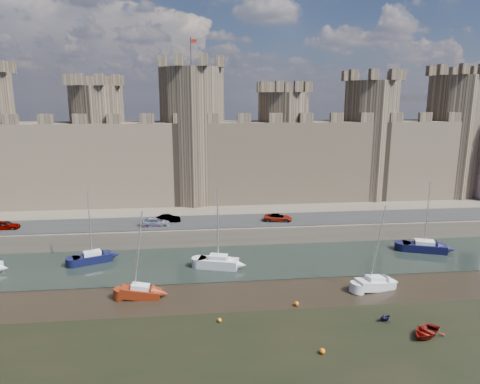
{
  "coord_description": "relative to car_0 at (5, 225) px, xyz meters",
  "views": [
    {
      "loc": [
        2.17,
        -27.23,
        20.57
      ],
      "look_at": [
        7.48,
        22.0,
        9.64
      ],
      "focal_mm": 32.0,
      "sensor_mm": 36.0,
      "label": 1
    }
  ],
  "objects": [
    {
      "name": "car_2",
      "position": [
        20.8,
        -0.56,
        -0.06
      ],
      "size": [
        4.14,
        1.83,
        1.18
      ],
      "primitive_type": "imported",
      "rotation": [
        0.0,
        0.0,
        1.61
      ],
      "color": "gray",
      "rests_on": "quay"
    },
    {
      "name": "road",
      "position": [
        24.36,
        0.71,
        -0.6
      ],
      "size": [
        160.0,
        7.0,
        0.1
      ],
      "primitive_type": "cube",
      "color": "black",
      "rests_on": "quay"
    },
    {
      "name": "sailboat_2",
      "position": [
        29.17,
        -11.08,
        -2.32
      ],
      "size": [
        5.19,
        3.19,
        10.46
      ],
      "rotation": [
        0.0,
        0.0,
        -0.29
      ],
      "color": "silver",
      "rests_on": "ground"
    },
    {
      "name": "sailboat_4",
      "position": [
        20.61,
        -18.18,
        -2.44
      ],
      "size": [
        4.19,
        1.89,
        9.55
      ],
      "rotation": [
        0.0,
        0.0,
        -0.07
      ],
      "color": "maroon",
      "rests_on": "ground"
    },
    {
      "name": "car_3",
      "position": [
        38.77,
        -0.06,
        -0.07
      ],
      "size": [
        4.49,
        2.69,
        1.17
      ],
      "primitive_type": "imported",
      "rotation": [
        0.0,
        0.0,
        1.38
      ],
      "color": "gray",
      "rests_on": "quay"
    },
    {
      "name": "car_1",
      "position": [
        22.51,
        1.16,
        -0.06
      ],
      "size": [
        3.64,
        1.49,
        1.17
      ],
      "primitive_type": "imported",
      "rotation": [
        0.0,
        0.0,
        1.64
      ],
      "color": "gray",
      "rests_on": "quay"
    },
    {
      "name": "buoy_1",
      "position": [
        28.54,
        -24.02,
        -2.96
      ],
      "size": [
        0.39,
        0.39,
        0.39
      ],
      "primitive_type": "sphere",
      "color": "orange",
      "rests_on": "ground"
    },
    {
      "name": "buoy_5",
      "position": [
        36.63,
        -30.02,
        -2.91
      ],
      "size": [
        0.49,
        0.49,
        0.49
      ],
      "primitive_type": "sphere",
      "color": "orange",
      "rests_on": "ground"
    },
    {
      "name": "sailboat_1",
      "position": [
        13.38,
        -7.61,
        -2.39
      ],
      "size": [
        5.04,
        3.52,
        9.42
      ],
      "rotation": [
        0.0,
        0.0,
        0.4
      ],
      "color": "black",
      "rests_on": "ground"
    },
    {
      "name": "dinghy_4",
      "position": [
        46.54,
        -28.34,
        -2.79
      ],
      "size": [
        4.25,
        4.05,
        0.72
      ],
      "primitive_type": "imported",
      "rotation": [
        1.57,
        0.0,
        5.35
      ],
      "color": "maroon",
      "rests_on": "ground"
    },
    {
      "name": "car_0",
      "position": [
        0.0,
        0.0,
        0.0
      ],
      "size": [
        3.85,
        1.62,
        1.3
      ],
      "primitive_type": "imported",
      "rotation": [
        0.0,
        0.0,
        1.55
      ],
      "color": "gray",
      "rests_on": "quay"
    },
    {
      "name": "castle",
      "position": [
        23.72,
        14.71,
        8.52
      ],
      "size": [
        108.5,
        11.0,
        29.0
      ],
      "color": "#42382B",
      "rests_on": "quay"
    },
    {
      "name": "sailboat_3",
      "position": [
        57.45,
        -8.27,
        -2.39
      ],
      "size": [
        5.93,
        3.89,
        9.7
      ],
      "rotation": [
        0.0,
        0.0,
        -0.34
      ],
      "color": "black",
      "rests_on": "ground"
    },
    {
      "name": "dinghy_7",
      "position": [
        44.06,
        -25.5,
        -2.8
      ],
      "size": [
        1.68,
        1.57,
        0.71
      ],
      "primitive_type": "imported",
      "rotation": [
        1.57,
        0.0,
        1.94
      ],
      "color": "black",
      "rests_on": "ground"
    },
    {
      "name": "buoy_3",
      "position": [
        36.48,
        -21.67,
        -2.9
      ],
      "size": [
        0.49,
        0.49,
        0.49
      ],
      "primitive_type": "sphere",
      "color": "#E06209",
      "rests_on": "ground"
    },
    {
      "name": "water_channel",
      "position": [
        24.36,
        -9.29,
        -3.11
      ],
      "size": [
        160.0,
        12.0,
        0.08
      ],
      "primitive_type": "cube",
      "color": "black",
      "rests_on": "ground"
    },
    {
      "name": "quay",
      "position": [
        24.36,
        26.71,
        -1.9
      ],
      "size": [
        160.0,
        60.0,
        2.5
      ],
      "primitive_type": "cube",
      "color": "#4C443A",
      "rests_on": "ground"
    },
    {
      "name": "sailboat_5",
      "position": [
        45.91,
        -18.81,
        -2.45
      ],
      "size": [
        4.68,
        2.66,
        9.51
      ],
      "rotation": [
        0.0,
        0.0,
        0.23
      ],
      "color": "silver",
      "rests_on": "ground"
    }
  ]
}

